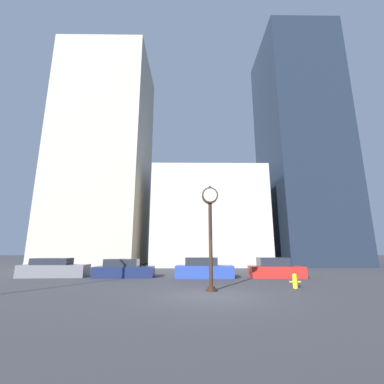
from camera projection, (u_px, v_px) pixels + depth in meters
The scene contains 10 objects.
ground_plane at pixel (212, 296), 10.94m from camera, with size 200.00×200.00×0.00m, color #38383D.
building_tall_tower at pixel (105, 156), 37.64m from camera, with size 11.93×12.00×30.93m.
building_storefront_row at pixel (208, 219), 35.73m from camera, with size 14.27×12.00×12.35m.
building_glass_modern at pixel (299, 146), 38.35m from camera, with size 9.91×12.00×34.47m.
street_clock at pixel (210, 219), 13.11m from camera, with size 0.83×0.55×5.23m.
car_grey at pixel (54, 269), 18.98m from camera, with size 4.80×1.98×1.37m.
car_navy at pixel (124, 269), 18.93m from camera, with size 4.39×2.01×1.31m.
car_blue at pixel (204, 269), 18.62m from camera, with size 4.23×1.97×1.42m.
car_red at pixel (275, 269), 18.78m from camera, with size 3.91×2.06×1.41m.
fire_hydrant_near at pixel (295, 281), 13.33m from camera, with size 0.58×0.25×0.74m.
Camera 1 is at (-0.98, -11.65, 1.90)m, focal length 24.00 mm.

